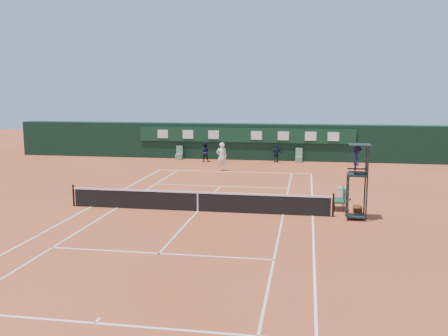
% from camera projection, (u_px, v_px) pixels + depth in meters
% --- Properties ---
extents(ground, '(90.00, 90.00, 0.00)m').
position_uv_depth(ground, '(198.00, 211.00, 24.12)').
color(ground, '#B84E2B').
rests_on(ground, ground).
extents(court_lines, '(11.05, 23.85, 0.01)m').
position_uv_depth(court_lines, '(198.00, 211.00, 24.12)').
color(court_lines, white).
rests_on(court_lines, ground).
extents(tennis_net, '(12.90, 0.10, 1.10)m').
position_uv_depth(tennis_net, '(198.00, 201.00, 24.04)').
color(tennis_net, black).
rests_on(tennis_net, ground).
extents(back_wall, '(40.00, 1.65, 3.00)m').
position_uv_depth(back_wall, '(246.00, 141.00, 42.14)').
color(back_wall, black).
rests_on(back_wall, ground).
extents(linesman_chair_left, '(0.55, 0.50, 1.15)m').
position_uv_depth(linesman_chair_left, '(179.00, 156.00, 42.01)').
color(linesman_chair_left, '#57855B').
rests_on(linesman_chair_left, ground).
extents(linesman_chair_right, '(0.55, 0.50, 1.15)m').
position_uv_depth(linesman_chair_right, '(299.00, 158.00, 40.37)').
color(linesman_chair_right, '#568364').
rests_on(linesman_chair_right, ground).
extents(umpire_chair, '(0.96, 0.95, 3.42)m').
position_uv_depth(umpire_chair, '(357.00, 166.00, 22.30)').
color(umpire_chair, black).
rests_on(umpire_chair, ground).
extents(player_bench, '(0.56, 1.20, 1.10)m').
position_uv_depth(player_bench, '(341.00, 198.00, 24.40)').
color(player_bench, '#1A4127').
rests_on(player_bench, ground).
extents(tennis_bag, '(0.41, 0.88, 0.32)m').
position_uv_depth(tennis_bag, '(357.00, 210.00, 23.72)').
color(tennis_bag, black).
rests_on(tennis_bag, ground).
extents(cooler, '(0.57, 0.57, 0.65)m').
position_uv_depth(cooler, '(343.00, 193.00, 26.67)').
color(cooler, silver).
rests_on(cooler, ground).
extents(tennis_ball, '(0.06, 0.06, 0.06)m').
position_uv_depth(tennis_ball, '(246.00, 177.00, 33.28)').
color(tennis_ball, '#CADE33').
rests_on(tennis_ball, ground).
extents(player, '(0.87, 0.70, 2.06)m').
position_uv_depth(player, '(222.00, 157.00, 36.04)').
color(player, white).
rests_on(player, ground).
extents(ball_kid_left, '(0.85, 0.71, 1.60)m').
position_uv_depth(ball_kid_left, '(205.00, 152.00, 40.61)').
color(ball_kid_left, black).
rests_on(ball_kid_left, ground).
extents(ball_kid_right, '(0.90, 0.71, 1.43)m').
position_uv_depth(ball_kid_right, '(277.00, 154.00, 40.24)').
color(ball_kid_right, black).
rests_on(ball_kid_right, ground).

